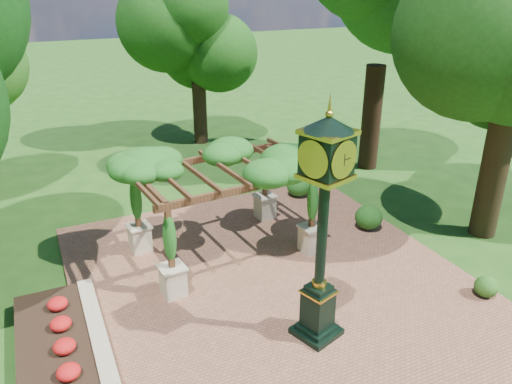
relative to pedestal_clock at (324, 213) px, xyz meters
name	(u,v)px	position (x,y,z in m)	size (l,w,h in m)	color
ground	(299,312)	(0.06, 0.89, -3.09)	(120.00, 120.00, 0.00)	#1E4714
brick_plaza	(280,290)	(0.06, 1.89, -3.07)	(10.00, 12.00, 0.04)	brown
border_wall	(101,347)	(-4.54, 1.39, -2.89)	(0.35, 5.00, 0.40)	#C6B793
flower_bed	(56,361)	(-5.44, 1.39, -2.91)	(1.50, 5.00, 0.36)	red
pedestal_clock	(324,213)	(0.00, 0.00, 0.00)	(1.29, 1.29, 5.18)	black
pergola	(223,170)	(-0.49, 4.34, -0.51)	(5.27, 3.60, 3.14)	beige
sundial	(168,169)	(-0.49, 10.55, -2.64)	(0.61, 0.61, 1.04)	gray
shrub_front	(486,287)	(4.65, -0.54, -2.79)	(0.59, 0.59, 0.53)	#265418
shrub_mid	(369,217)	(4.19, 3.73, -2.66)	(0.87, 0.87, 0.79)	#1B4B15
shrub_back	(299,185)	(3.45, 6.95, -2.64)	(0.90, 0.90, 0.81)	#22611C
tree_north	(196,33)	(2.33, 14.66, 2.03)	(4.00, 4.00, 7.47)	#302113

